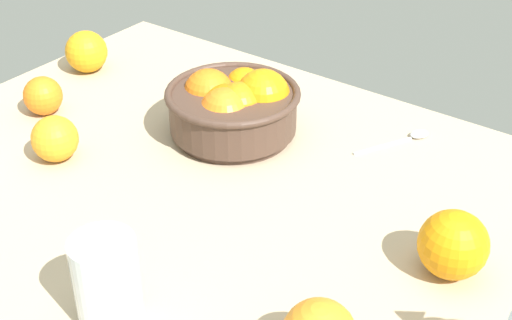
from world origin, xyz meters
TOP-DOWN VIEW (x-y plane):
  - ground_plane at (0.00, 0.00)cm, footprint 112.94×81.05cm
  - fruit_bowl at (-11.43, 14.50)cm, footprint 21.30×21.30cm
  - second_glass at (2.55, -26.16)cm, footprint 7.37×7.37cm
  - loose_orange_0 at (-28.46, -7.29)cm, footprint 7.08×7.08cm
  - loose_orange_1 at (-47.67, 16.68)cm, footprint 7.75×7.75cm
  - loose_orange_3 at (30.11, 3.84)cm, footprint 8.58×8.58cm
  - loose_orange_4 at (-41.31, 1.09)cm, footprint 6.50×6.50cm
  - spoon at (11.58, 28.69)cm, footprint 7.74×13.03cm

SIDE VIEW (x-z plane):
  - ground_plane at x=0.00cm, z-range -3.00..0.00cm
  - spoon at x=11.58cm, z-range -0.06..0.94cm
  - loose_orange_4 at x=-41.31cm, z-range 0.00..6.50cm
  - loose_orange_0 at x=-28.46cm, z-range 0.00..7.08cm
  - loose_orange_1 at x=-47.67cm, z-range 0.00..7.75cm
  - loose_orange_3 at x=30.11cm, z-range 0.00..8.58cm
  - second_glass at x=2.55cm, z-range -0.71..10.32cm
  - fruit_bowl at x=-11.43cm, z-range -0.37..10.38cm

